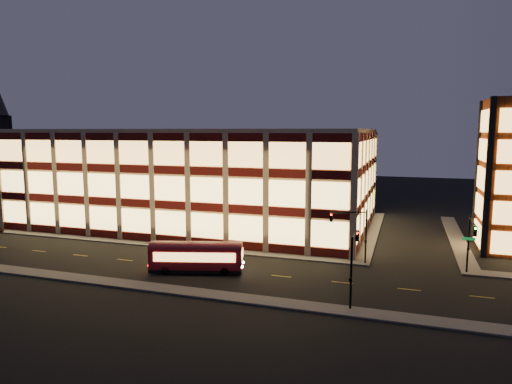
% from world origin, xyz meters
% --- Properties ---
extents(ground, '(200.00, 200.00, 0.00)m').
position_xyz_m(ground, '(0.00, 0.00, 0.00)').
color(ground, black).
rests_on(ground, ground).
extents(sidewalk_office_south, '(54.00, 2.00, 0.15)m').
position_xyz_m(sidewalk_office_south, '(-3.00, 1.00, 0.07)').
color(sidewalk_office_south, '#514F4C').
rests_on(sidewalk_office_south, ground).
extents(sidewalk_office_east, '(2.00, 30.00, 0.15)m').
position_xyz_m(sidewalk_office_east, '(23.00, 17.00, 0.07)').
color(sidewalk_office_east, '#514F4C').
rests_on(sidewalk_office_east, ground).
extents(sidewalk_tower_west, '(2.00, 30.00, 0.15)m').
position_xyz_m(sidewalk_tower_west, '(34.00, 17.00, 0.07)').
color(sidewalk_tower_west, '#514F4C').
rests_on(sidewalk_tower_west, ground).
extents(sidewalk_near, '(100.00, 2.00, 0.15)m').
position_xyz_m(sidewalk_near, '(0.00, -13.00, 0.07)').
color(sidewalk_near, '#514F4C').
rests_on(sidewalk_near, ground).
extents(office_building, '(50.45, 30.45, 14.50)m').
position_xyz_m(office_building, '(-2.91, 16.91, 7.25)').
color(office_building, tan).
rests_on(office_building, ground).
extents(traffic_signal_far, '(3.79, 1.87, 6.00)m').
position_xyz_m(traffic_signal_far, '(22.21, 0.24, 4.11)').
color(traffic_signal_far, black).
rests_on(traffic_signal_far, ground).
extents(traffic_signal_right, '(1.20, 4.37, 6.00)m').
position_xyz_m(traffic_signal_right, '(33.50, -0.62, 4.10)').
color(traffic_signal_right, black).
rests_on(traffic_signal_right, ground).
extents(traffic_signal_near, '(0.32, 4.45, 6.00)m').
position_xyz_m(traffic_signal_near, '(23.50, -11.03, 4.13)').
color(traffic_signal_near, black).
rests_on(traffic_signal_near, ground).
extents(trolley_bus, '(9.60, 4.79, 3.16)m').
position_xyz_m(trolley_bus, '(7.44, -7.36, 1.75)').
color(trolley_bus, maroon).
rests_on(trolley_bus, ground).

